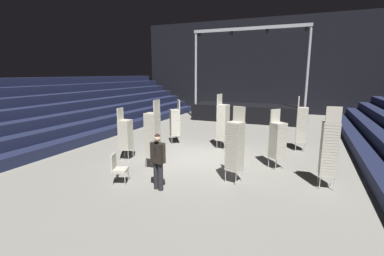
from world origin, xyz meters
name	(u,v)px	position (x,y,z in m)	size (l,w,h in m)	color
ground_plane	(200,160)	(0.00, 0.00, -0.05)	(22.00, 30.00, 0.10)	gray
arena_end_wall	(262,66)	(0.00, 15.00, 4.00)	(22.00, 0.30, 8.00)	black
bleacher_bank_left	(63,107)	(-8.38, 1.00, 1.58)	(5.25, 24.00, 3.15)	#191E38
stage_riser	(249,111)	(0.00, 9.77, 0.69)	(7.93, 2.65, 6.32)	black
man_with_tie	(158,159)	(-0.04, -3.30, 0.95)	(0.57, 0.32, 1.69)	black
chair_stack_front_left	(329,148)	(4.53, -1.24, 1.24)	(0.48, 0.48, 2.48)	#B2B5BA
chair_stack_front_right	(278,139)	(2.96, 0.00, 1.07)	(0.62, 0.62, 2.14)	#B2B5BA
chair_stack_mid_left	(302,124)	(3.68, 2.82, 1.19)	(0.46, 0.46, 2.39)	#B2B5BA
chair_stack_mid_right	(175,122)	(-2.01, 1.83, 1.07)	(0.62, 0.62, 2.14)	#B2B5BA
chair_stack_mid_centre	(223,122)	(0.39, 1.84, 1.24)	(0.52, 0.52, 2.48)	#B2B5BA
chair_stack_rear_left	(153,135)	(-1.16, -1.69, 1.24)	(0.45, 0.45, 2.48)	#B2B5BA
chair_stack_rear_right	(235,145)	(1.87, -1.87, 1.19)	(0.55, 0.55, 2.39)	#B2B5BA
chair_stack_rear_centre	(125,134)	(-2.71, -1.20, 1.03)	(0.48, 0.48, 2.05)	#B2B5BA
loose_chair_near_man	(118,167)	(-1.43, -3.38, 0.53)	(0.57, 0.57, 0.95)	#B2B5BA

